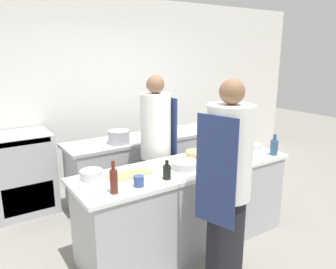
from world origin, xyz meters
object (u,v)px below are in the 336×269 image
bottle_sauce (217,151)px  chef_at_prep_near (227,188)px  oven_range (22,173)px  bottle_vinegar (237,145)px  stockpot (119,137)px  bottle_olive_oil (114,180)px  bowl_wooden_salad (91,175)px  bottle_cooking_oil (167,172)px  bowl_ceramic_blue (255,147)px  chef_at_stove (156,151)px  bowl_prep_small (185,165)px  bottle_water (274,147)px  bowl_mixing_large (197,154)px  cup (139,181)px

bottle_sauce → chef_at_prep_near: bearing=-124.7°
oven_range → bottle_vinegar: bearing=-41.7°
chef_at_prep_near → stockpot: 1.82m
bottle_olive_oil → bottle_vinegar: size_ratio=1.05×
bottle_vinegar → bottle_sauce: bottle_sauce is taller
bottle_vinegar → bowl_wooden_salad: bottle_vinegar is taller
bottle_cooking_oil → bowl_ceramic_blue: size_ratio=1.01×
chef_at_stove → bowl_prep_small: size_ratio=6.53×
bottle_water → bowl_mixing_large: size_ratio=0.98×
bottle_vinegar → chef_at_prep_near: bearing=-139.1°
bowl_prep_small → bowl_ceramic_blue: bearing=4.4°
oven_range → bowl_mixing_large: size_ratio=4.21×
oven_range → bottle_water: size_ratio=4.31×
oven_range → bottle_olive_oil: size_ratio=3.67×
bottle_sauce → cup: 0.99m
bowl_prep_small → bowl_wooden_salad: bowl_wooden_salad is taller
bottle_sauce → bowl_mixing_large: bearing=107.9°
cup → bottle_cooking_oil: bearing=0.8°
bottle_cooking_oil → stockpot: size_ratio=0.67×
bottle_olive_oil → cup: 0.24m
bowl_prep_small → cup: size_ratio=2.83×
chef_at_stove → bottle_vinegar: chef_at_stove is taller
chef_at_prep_near → bowl_ceramic_blue: chef_at_prep_near is taller
bottle_olive_oil → bottle_cooking_oil: (0.53, 0.02, -0.04)m
bottle_sauce → cup: size_ratio=3.15×
bowl_mixing_large → stockpot: bearing=115.3°
chef_at_prep_near → bottle_sauce: 0.73m
bottle_water → oven_range: bearing=138.9°
chef_at_prep_near → bottle_sauce: (0.41, 0.59, 0.10)m
bottle_olive_oil → bowl_ceramic_blue: bottle_olive_oil is taller
bowl_wooden_salad → bottle_vinegar: bearing=-6.7°
bottle_vinegar → bowl_wooden_salad: size_ratio=1.29×
oven_range → chef_at_prep_near: bearing=-63.8°
chef_at_prep_near → cup: bearing=33.7°
bottle_olive_oil → bowl_ceramic_blue: 1.92m
bottle_cooking_oil → cup: bearing=-179.2°
bowl_mixing_large → bowl_ceramic_blue: (0.77, -0.13, -0.00)m
bottle_vinegar → cup: size_ratio=2.80×
bottle_sauce → bowl_ceramic_blue: bottle_sauce is taller
bowl_wooden_salad → stockpot: stockpot is taller
bottle_water → bowl_prep_small: bearing=170.3°
bottle_olive_oil → stockpot: (0.68, 1.35, -0.03)m
chef_at_stove → bottle_olive_oil: bearing=-45.0°
chef_at_prep_near → chef_at_stove: chef_at_prep_near is taller
bowl_ceramic_blue → bowl_prep_small: bearing=-175.6°
oven_range → bowl_wooden_salad: (0.35, -1.58, 0.42)m
chef_at_prep_near → bowl_mixing_large: chef_at_prep_near is taller
bottle_water → bowl_wooden_salad: size_ratio=1.15×
oven_range → chef_at_stove: size_ratio=0.58×
bottle_olive_oil → bowl_wooden_salad: size_ratio=1.35×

